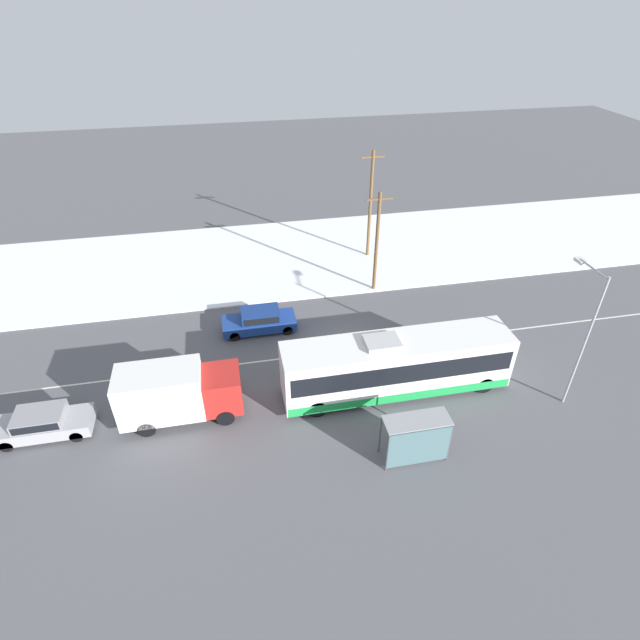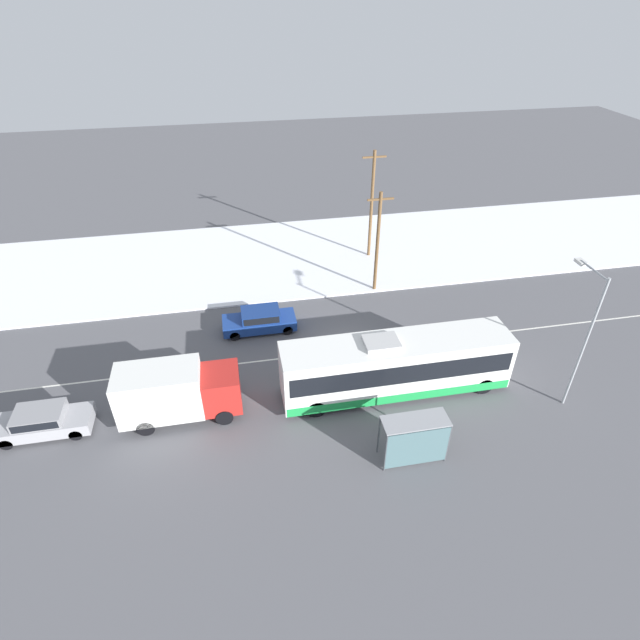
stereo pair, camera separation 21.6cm
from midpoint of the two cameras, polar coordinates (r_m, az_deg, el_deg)
ground_plane at (r=30.65m, az=3.41°, el=-3.51°), size 120.00×120.00×0.00m
snow_lot at (r=41.41m, az=-0.89°, el=7.55°), size 80.00×13.49×0.12m
lane_marking_center at (r=30.65m, az=3.41°, el=-3.50°), size 60.00×0.12×0.00m
city_bus at (r=27.11m, az=8.87°, el=-5.17°), size 12.32×2.57×3.54m
box_truck at (r=26.34m, az=-15.91°, el=-7.83°), size 6.08×2.30×3.07m
sedan_car at (r=32.09m, az=-6.70°, el=0.07°), size 4.64×1.80×1.50m
parked_car_near_truck at (r=28.61m, az=-28.93°, el=-10.03°), size 4.47×1.80×1.43m
pedestrian_at_stop at (r=24.90m, az=10.79°, el=-11.69°), size 0.66×0.30×1.85m
bus_shelter at (r=23.68m, az=11.20°, el=-12.88°), size 3.07×1.20×2.40m
streetlamp at (r=27.72m, az=28.17°, el=-0.51°), size 0.36×2.38×7.69m
utility_pole_roadside at (r=34.93m, az=6.78°, el=8.92°), size 1.80×0.24×7.40m
utility_pole_snowlot at (r=39.58m, az=6.08°, el=13.04°), size 1.80×0.24×8.56m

